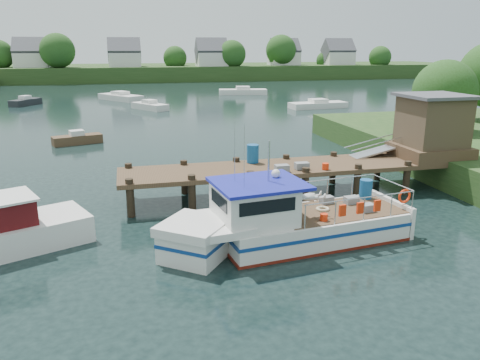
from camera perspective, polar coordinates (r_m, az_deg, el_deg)
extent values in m
plane|color=black|center=(21.51, 1.64, -2.09)|extent=(160.00, 160.00, 0.00)
cylinder|color=#332114|center=(32.65, 23.19, 5.61)|extent=(0.50, 0.50, 3.05)
sphere|color=#244C1A|center=(32.35, 23.67, 9.86)|extent=(3.90, 3.90, 3.90)
cube|color=#2A461C|center=(103.99, -10.96, 12.76)|extent=(140.00, 24.00, 3.00)
cylinder|color=#332114|center=(101.36, -27.15, 11.66)|extent=(0.60, 0.60, 4.20)
cylinder|color=#332114|center=(95.51, -21.15, 12.35)|extent=(0.60, 0.60, 4.80)
sphere|color=#244C1A|center=(95.42, -21.37, 14.47)|extent=(6.34, 6.34, 6.34)
cylinder|color=#332114|center=(96.86, -14.36, 12.41)|extent=(0.60, 0.60, 3.00)
sphere|color=#244C1A|center=(96.76, -14.45, 13.72)|extent=(3.96, 3.96, 3.96)
cylinder|color=#332114|center=(99.39, -7.86, 13.00)|extent=(0.60, 0.60, 3.60)
sphere|color=#244C1A|center=(99.29, -7.92, 14.53)|extent=(4.75, 4.75, 4.75)
cylinder|color=#332114|center=(97.22, -0.98, 13.25)|extent=(0.60, 0.60, 4.20)
sphere|color=#244C1A|center=(97.13, -0.98, 15.09)|extent=(5.54, 5.54, 5.54)
cylinder|color=#332114|center=(102.10, 4.97, 13.50)|extent=(0.60, 0.60, 4.80)
sphere|color=#244C1A|center=(102.02, 5.02, 15.49)|extent=(6.34, 6.34, 6.34)
cylinder|color=#332114|center=(107.98, 10.30, 12.96)|extent=(0.60, 0.60, 3.00)
sphere|color=#244C1A|center=(107.89, 10.36, 14.13)|extent=(3.96, 3.96, 3.96)
cylinder|color=#332114|center=(109.36, 16.59, 12.76)|extent=(0.60, 0.60, 3.60)
sphere|color=#244C1A|center=(109.27, 16.70, 14.15)|extent=(4.75, 4.75, 4.75)
cube|color=silver|center=(99.15, -23.97, 13.08)|extent=(6.00, 5.00, 3.00)
cube|color=#47474C|center=(99.11, -24.10, 14.17)|extent=(6.20, 5.09, 5.09)
cube|color=silver|center=(96.75, -13.85, 13.92)|extent=(6.00, 5.00, 3.00)
cube|color=#47474C|center=(96.72, -13.93, 15.05)|extent=(6.20, 5.09, 5.09)
cube|color=silver|center=(97.33, -3.49, 14.35)|extent=(6.00, 5.00, 3.00)
cube|color=#47474C|center=(97.30, -3.51, 15.47)|extent=(6.20, 5.09, 5.09)
cube|color=silver|center=(103.32, 5.35, 14.40)|extent=(6.00, 5.00, 3.00)
cube|color=#47474C|center=(103.28, 5.38, 15.46)|extent=(6.20, 5.09, 5.09)
cube|color=silver|center=(106.89, 11.82, 14.19)|extent=(6.00, 5.00, 3.00)
cube|color=#47474C|center=(106.86, 11.88, 15.21)|extent=(6.20, 5.09, 5.09)
cube|color=#4B3623|center=(21.75, 6.76, 1.57)|extent=(16.00, 3.00, 0.20)
cylinder|color=black|center=(19.37, -13.20, -2.56)|extent=(0.32, 0.32, 1.90)
cylinder|color=black|center=(21.86, -13.32, -0.45)|extent=(0.32, 0.32, 1.90)
cylinder|color=black|center=(19.53, -5.85, -2.06)|extent=(0.32, 0.32, 1.90)
cylinder|color=black|center=(22.00, -6.81, -0.02)|extent=(0.32, 0.32, 1.90)
cylinder|color=black|center=(19.99, 1.26, -1.55)|extent=(0.32, 0.32, 1.90)
cylinder|color=black|center=(22.41, -0.45, 0.40)|extent=(0.32, 0.32, 1.90)
cylinder|color=black|center=(20.75, 7.94, -1.04)|extent=(0.32, 0.32, 1.90)
cylinder|color=black|center=(23.09, 5.59, 0.79)|extent=(0.32, 0.32, 1.90)
cylinder|color=black|center=(21.78, 14.08, -0.56)|extent=(0.32, 0.32, 1.90)
cylinder|color=black|center=(24.01, 11.24, 1.15)|extent=(0.32, 0.32, 1.90)
cylinder|color=black|center=(23.02, 19.60, -0.13)|extent=(0.32, 0.32, 1.90)
cylinder|color=black|center=(25.15, 16.42, 1.46)|extent=(0.32, 0.32, 1.90)
cylinder|color=black|center=(24.47, 24.52, 0.26)|extent=(0.32, 0.32, 1.90)
cylinder|color=black|center=(26.48, 21.12, 1.74)|extent=(0.32, 0.32, 1.90)
cube|color=#4B3623|center=(24.94, 22.08, 3.30)|extent=(3.20, 3.00, 0.60)
cube|color=#473827|center=(24.70, 22.42, 6.47)|extent=(2.60, 2.60, 2.40)
cube|color=#47474C|center=(24.55, 22.74, 9.45)|extent=(3.00, 3.00, 0.15)
cube|color=#A5A8AD|center=(24.45, 16.46, 3.47)|extent=(3.34, 0.90, 0.79)
cylinder|color=silver|center=(24.01, 17.02, 4.42)|extent=(3.34, 0.05, 0.76)
cylinder|color=silver|center=(24.69, 16.09, 4.80)|extent=(3.34, 0.05, 0.76)
cube|color=slate|center=(20.44, 5.12, 1.44)|extent=(0.60, 0.40, 0.30)
cube|color=slate|center=(20.96, 7.54, 1.73)|extent=(0.60, 0.40, 0.30)
cylinder|color=red|center=(21.07, 10.37, 1.65)|extent=(0.30, 0.30, 0.28)
cylinder|color=navy|center=(21.91, 1.56, 3.24)|extent=(0.56, 0.56, 0.85)
cube|color=silver|center=(16.87, 8.73, -5.67)|extent=(6.72, 3.35, 0.99)
cube|color=silver|center=(15.34, -5.55, -7.82)|extent=(2.56, 2.56, 0.99)
cube|color=silver|center=(15.10, -5.61, -5.65)|extent=(2.79, 2.82, 0.30)
cube|color=silver|center=(15.34, -2.50, -5.35)|extent=(2.01, 2.64, 0.26)
cube|color=navy|center=(16.83, 8.75, -5.28)|extent=(6.81, 3.40, 0.12)
cube|color=navy|center=(15.29, -5.56, -7.39)|extent=(2.61, 2.61, 0.12)
cube|color=#62180E|center=(17.04, 8.67, -7.09)|extent=(6.80, 3.38, 0.12)
cube|color=#4B3623|center=(17.21, 11.81, -3.61)|extent=(4.89, 2.88, 0.03)
cube|color=silver|center=(18.65, 17.79, -3.87)|extent=(0.49, 2.58, 1.16)
cube|color=silver|center=(15.55, 1.70, -2.92)|extent=(2.66, 2.52, 1.29)
cube|color=black|center=(14.48, 3.41, -3.29)|extent=(1.88, 0.27, 0.43)
cube|color=black|center=(16.46, 0.21, -0.88)|extent=(1.88, 0.27, 0.43)
cube|color=black|center=(15.06, -2.57, -2.51)|extent=(0.22, 1.54, 0.43)
cube|color=#191E9D|center=(15.40, 2.31, -0.42)|extent=(3.21, 2.83, 0.10)
cylinder|color=silver|center=(15.35, 3.52, 2.33)|extent=(0.08, 0.08, 1.38)
cylinder|color=silver|center=(14.49, 0.51, 2.94)|extent=(0.02, 0.02, 2.06)
cylinder|color=silver|center=(15.28, -0.66, 3.62)|extent=(0.02, 0.02, 2.06)
sphere|color=silver|center=(15.96, 4.39, 0.78)|extent=(0.35, 0.35, 0.31)
cylinder|color=silver|center=(16.09, 14.61, -2.13)|extent=(4.27, 0.57, 0.04)
cylinder|color=silver|center=(17.99, 10.29, 0.03)|extent=(4.27, 0.57, 0.04)
cylinder|color=silver|center=(18.27, 18.07, -0.26)|extent=(0.33, 2.35, 0.04)
cylinder|color=silver|center=(15.15, 7.94, -4.53)|extent=(0.04, 0.04, 0.82)
cylinder|color=silver|center=(17.15, 4.16, -1.96)|extent=(0.04, 0.04, 0.82)
cylinder|color=silver|center=(15.69, 11.54, -3.98)|extent=(0.04, 0.04, 0.82)
cylinder|color=silver|center=(17.63, 7.46, -1.56)|extent=(0.04, 0.04, 0.82)
cylinder|color=silver|center=(16.29, 14.88, -3.45)|extent=(0.04, 0.04, 0.82)
cylinder|color=silver|center=(18.17, 10.58, -1.17)|extent=(0.04, 0.04, 0.82)
cylinder|color=silver|center=(16.95, 17.97, -2.94)|extent=(0.04, 0.04, 0.82)
cylinder|color=silver|center=(18.75, 13.50, -0.80)|extent=(0.04, 0.04, 0.82)
cylinder|color=silver|center=(17.51, 20.29, -2.56)|extent=(0.04, 0.04, 0.82)
cylinder|color=silver|center=(19.27, 15.73, -0.51)|extent=(0.04, 0.04, 0.82)
cube|color=slate|center=(17.23, 15.17, -3.30)|extent=(0.55, 0.40, 0.28)
cube|color=slate|center=(17.95, 13.43, -2.39)|extent=(0.55, 0.40, 0.28)
cube|color=slate|center=(17.78, 10.51, -2.40)|extent=(0.51, 0.38, 0.28)
cylinder|color=navy|center=(18.63, 15.08, -1.09)|extent=(0.54, 0.54, 0.76)
cylinder|color=red|center=(16.03, 10.18, -4.51)|extent=(0.29, 0.29, 0.26)
torus|color=#BFB28C|center=(17.07, 10.04, -3.50)|extent=(0.54, 0.54, 0.10)
torus|color=red|center=(17.89, 19.42, -1.88)|extent=(0.54, 0.15, 0.53)
cube|color=red|center=(15.79, 12.38, -3.65)|extent=(0.25, 0.11, 0.39)
cube|color=red|center=(16.16, 14.43, -3.33)|extent=(0.25, 0.11, 0.39)
cube|color=red|center=(16.56, 16.39, -3.02)|extent=(0.25, 0.11, 0.39)
imported|color=silver|center=(16.00, 7.76, -2.08)|extent=(0.43, 0.59, 1.51)
cube|color=#480C0E|center=(17.48, -26.76, -3.45)|extent=(2.23, 2.23, 0.89)
cube|color=silver|center=(17.34, -26.96, -1.98)|extent=(2.48, 2.48, 0.08)
cube|color=#4B3623|center=(35.26, -19.22, 4.68)|extent=(3.54, 2.13, 0.62)
cube|color=silver|center=(35.18, -19.29, 5.43)|extent=(1.14, 1.06, 0.40)
cube|color=silver|center=(68.86, 0.35, 10.70)|extent=(7.14, 3.47, 0.74)
cube|color=silver|center=(68.81, 0.35, 11.17)|extent=(2.17, 1.95, 0.47)
cube|color=silver|center=(52.86, -10.95, 8.80)|extent=(4.00, 5.02, 0.68)
cube|color=silver|center=(52.80, -10.98, 9.35)|extent=(1.72, 1.78, 0.44)
cube|color=silver|center=(53.97, 9.49, 8.99)|extent=(6.68, 2.81, 0.65)
cube|color=silver|center=(53.91, 9.51, 9.51)|extent=(1.96, 1.72, 0.42)
cube|color=silver|center=(63.00, -14.35, 9.73)|extent=(5.82, 6.91, 0.73)
cube|color=silver|center=(62.95, -14.39, 10.23)|extent=(2.44, 2.50, 0.47)
cube|color=black|center=(61.26, -24.67, 8.61)|extent=(3.29, 4.24, 0.72)
cube|color=silver|center=(61.21, -24.73, 9.11)|extent=(1.43, 1.49, 0.46)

